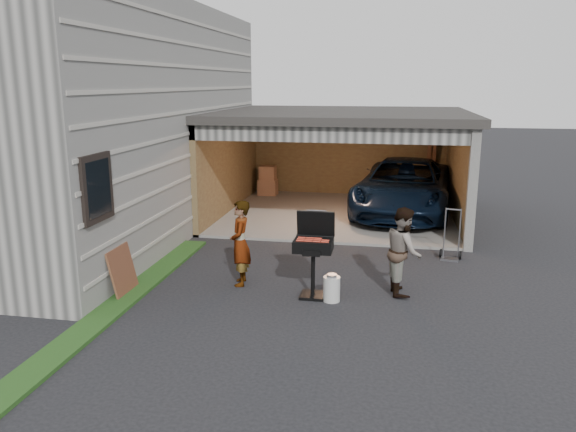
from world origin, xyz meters
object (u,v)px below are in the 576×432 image
(plywood_panel, at_px, (123,271))
(propane_tank, at_px, (332,289))
(woman, at_px, (240,243))
(bbq_grill, at_px, (314,248))
(minivan, at_px, (404,188))
(hand_truck, at_px, (451,249))
(man, at_px, (403,251))

(plywood_panel, bearing_deg, propane_tank, 5.73)
(woman, bearing_deg, bbq_grill, 64.27)
(minivan, distance_m, woman, 7.01)
(bbq_grill, relative_size, plywood_panel, 1.70)
(minivan, height_order, plywood_panel, minivan)
(minivan, distance_m, bbq_grill, 6.86)
(minivan, bearing_deg, woman, -108.93)
(plywood_panel, height_order, hand_truck, hand_truck)
(minivan, distance_m, plywood_panel, 8.73)
(woman, xyz_separation_m, man, (2.93, 0.11, -0.01))
(bbq_grill, xyz_separation_m, plywood_panel, (-3.30, -0.53, -0.45))
(man, height_order, plywood_panel, man)
(man, distance_m, plywood_panel, 4.94)
(minivan, xyz_separation_m, plywood_panel, (-4.94, -7.19, -0.32))
(woman, xyz_separation_m, propane_tank, (1.74, -0.51, -0.57))
(propane_tank, bearing_deg, bbq_grill, 154.14)
(bbq_grill, bearing_deg, woman, 166.04)
(plywood_panel, relative_size, hand_truck, 0.79)
(man, bearing_deg, woman, 82.40)
(minivan, xyz_separation_m, woman, (-3.04, -6.31, 0.04))
(woman, bearing_deg, man, 80.30)
(man, height_order, propane_tank, man)
(propane_tank, bearing_deg, man, 27.62)
(minivan, relative_size, woman, 3.41)
(bbq_grill, bearing_deg, propane_tank, -25.86)
(minivan, relative_size, man, 3.46)
(plywood_panel, bearing_deg, bbq_grill, 9.14)
(bbq_grill, xyz_separation_m, propane_tank, (0.34, -0.17, -0.66))
(man, relative_size, propane_tank, 3.59)
(woman, height_order, plywood_panel, woman)
(woman, height_order, bbq_grill, woman)
(propane_tank, bearing_deg, plywood_panel, -174.27)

